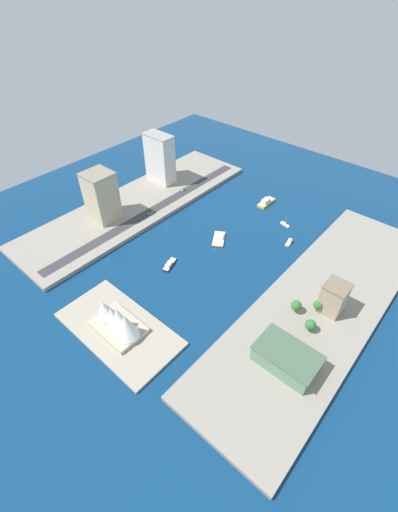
# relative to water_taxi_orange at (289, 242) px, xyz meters

# --- Properties ---
(ground_plane) EXTENTS (440.00, 440.00, 0.00)m
(ground_plane) POSITION_rel_water_taxi_orange_xyz_m (43.30, 44.41, -1.28)
(ground_plane) COLOR navy
(quay_west) EXTENTS (70.00, 240.00, 3.55)m
(quay_west) POSITION_rel_water_taxi_orange_xyz_m (-51.65, 44.41, 0.50)
(quay_west) COLOR gray
(quay_west) RESTS_ON ground_plane
(quay_east) EXTENTS (70.00, 240.00, 3.55)m
(quay_east) POSITION_rel_water_taxi_orange_xyz_m (138.26, 44.41, 0.50)
(quay_east) COLOR gray
(quay_east) RESTS_ON ground_plane
(peninsula_point) EXTENTS (83.14, 42.94, 2.00)m
(peninsula_point) POSITION_rel_water_taxi_orange_xyz_m (37.56, 149.97, -0.28)
(peninsula_point) COLOR #A89E89
(peninsula_point) RESTS_ON ground_plane
(road_strip) EXTENTS (9.83, 228.00, 0.15)m
(road_strip) POSITION_rel_water_taxi_orange_xyz_m (118.15, 44.41, 2.35)
(road_strip) COLOR #38383D
(road_strip) RESTS_ON quay_east
(water_taxi_orange) EXTENTS (4.99, 11.16, 3.71)m
(water_taxi_orange) POSITION_rel_water_taxi_orange_xyz_m (0.00, 0.00, 0.00)
(water_taxi_orange) COLOR orange
(water_taxi_orange) RESTS_ON ground_plane
(barge_flat_brown) EXTENTS (19.02, 22.68, 3.01)m
(barge_flat_brown) POSITION_rel_water_taxi_orange_xyz_m (47.69, 34.23, -0.22)
(barge_flat_brown) COLOR brown
(barge_flat_brown) RESTS_ON ground_plane
(sailboat_small_white) EXTENTS (10.60, 4.18, 11.69)m
(sailboat_small_white) POSITION_rel_water_taxi_orange_xyz_m (16.04, -20.14, -0.27)
(sailboat_small_white) COLOR white
(sailboat_small_white) RESTS_ON ground_plane
(ferry_yellow_fast) EXTENTS (7.60, 22.72, 5.88)m
(ferry_yellow_fast) POSITION_rel_water_taxi_orange_xyz_m (47.78, -38.59, 0.80)
(ferry_yellow_fast) COLOR yellow
(ferry_yellow_fast) RESTS_ON ground_plane
(patrol_launch_navy) EXTENTS (9.74, 17.14, 3.48)m
(patrol_launch_navy) POSITION_rel_water_taxi_orange_xyz_m (56.01, 85.23, 0.00)
(patrol_launch_navy) COLOR #1E284C
(patrol_launch_navy) RESTS_ON ground_plane
(terminal_long_green) EXTENTS (36.33, 22.94, 11.74)m
(terminal_long_green) POSITION_rel_water_taxi_orange_xyz_m (-56.43, 102.55, 8.17)
(terminal_long_green) COLOR slate
(terminal_long_green) RESTS_ON quay_west
(office_block_beige) EXTENTS (23.46, 23.26, 43.86)m
(office_block_beige) POSITION_rel_water_taxi_orange_xyz_m (141.49, 80.40, 24.23)
(office_block_beige) COLOR #C6B793
(office_block_beige) RESTS_ON quay_east
(hotel_broad_white) EXTENTS (30.00, 16.10, 48.72)m
(hotel_broad_white) POSITION_rel_water_taxi_orange_xyz_m (151.95, 0.49, 26.67)
(hotel_broad_white) COLOR silver
(hotel_broad_white) RESTS_ON quay_east
(apartment_midrise_tan) EXTENTS (15.14, 15.73, 22.76)m
(apartment_midrise_tan) POSITION_rel_water_taxi_orange_xyz_m (-57.63, 47.26, 13.69)
(apartment_midrise_tan) COLOR tan
(apartment_midrise_tan) RESTS_ON quay_west
(sedan_silver) EXTENTS (2.10, 4.45, 1.71)m
(sedan_silver) POSITION_rel_water_taxi_orange_xyz_m (120.60, 0.30, 3.25)
(sedan_silver) COLOR black
(sedan_silver) RESTS_ON road_strip
(van_white) EXTENTS (1.94, 4.64, 1.42)m
(van_white) POSITION_rel_water_taxi_orange_xyz_m (115.36, 50.03, 3.13)
(van_white) COLOR black
(van_white) RESTS_ON road_strip
(traffic_light_waterfront) EXTENTS (0.36, 0.36, 6.50)m
(traffic_light_waterfront) POSITION_rel_water_taxi_orange_xyz_m (111.68, 42.52, 6.61)
(traffic_light_waterfront) COLOR black
(traffic_light_waterfront) RESTS_ON quay_east
(opera_landmark) EXTENTS (37.20, 23.37, 22.12)m
(opera_landmark) POSITION_rel_water_taxi_orange_xyz_m (35.98, 149.97, 9.78)
(opera_landmark) COLOR #BCAD93
(opera_landmark) RESTS_ON peninsula_point
(park_tree_cluster) EXTENTS (21.33, 23.65, 9.55)m
(park_tree_cluster) POSITION_rel_water_taxi_orange_xyz_m (-49.27, 64.81, 8.24)
(park_tree_cluster) COLOR brown
(park_tree_cluster) RESTS_ON quay_west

